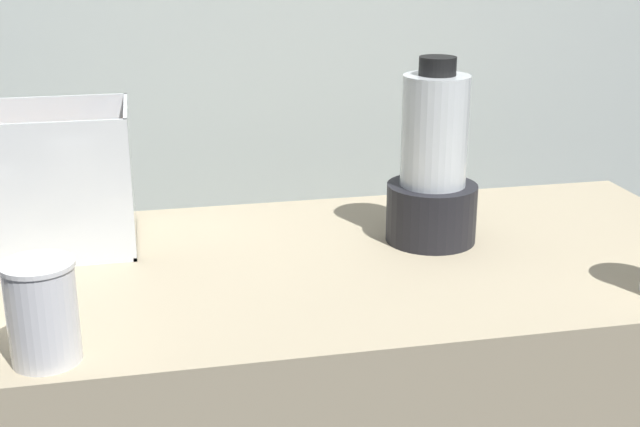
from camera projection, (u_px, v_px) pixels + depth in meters
carrot_display_bin at (24, 206)px, 1.42m from camera, size 0.35×0.22×0.23m
blender_pitcher at (433, 171)px, 1.43m from camera, size 0.15×0.15×0.32m
juice_cup_pomegranate_left at (43, 318)px, 1.04m from camera, size 0.09×0.09×0.13m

